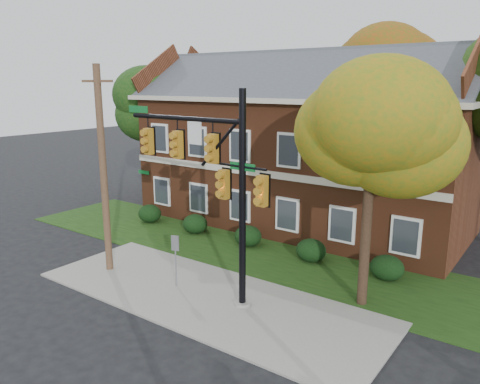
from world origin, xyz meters
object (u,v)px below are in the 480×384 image
Objects in this scene: tree_far_rear at (378,69)px; hedge_far_right at (387,268)px; tree_left_rear at (163,103)px; apartment_building at (301,137)px; tree_near_right at (378,123)px; sign_post at (175,253)px; hedge_right at (311,250)px; hedge_far_left at (150,214)px; hedge_left at (195,224)px; traffic_signal at (212,172)px; hedge_center at (248,236)px; utility_pole at (103,171)px.

hedge_far_right is at bearing -66.63° from tree_far_rear.
tree_far_rear is (11.07, 8.96, 2.16)m from tree_left_rear.
apartment_building is 13.43× the size of hedge_far_right.
tree_near_right reaches higher than sign_post.
hedge_far_left is at bearing 180.00° from hedge_right.
hedge_right is 15.17m from tree_left_rear.
tree_far_rear is at bearing 69.71° from hedge_left.
tree_left_rear is 1.14× the size of traffic_signal.
tree_far_rear reaches higher than apartment_building.
tree_near_right reaches higher than hedge_center.
tree_far_rear reaches higher than utility_pole.
sign_post is at bearing -166.06° from traffic_signal.
hedge_far_left is 9.47m from sign_post.
hedge_far_left is at bearing 180.00° from hedge_center.
hedge_right is at bearing 0.00° from hedge_center.
hedge_right is 6.51m from sign_post.
traffic_signal reaches higher than hedge_far_right.
hedge_far_right is 0.64× the size of sign_post.
tree_far_rear is at bearing 57.50° from hedge_far_left.
apartment_building is at bearing 123.67° from hedge_right.
tree_left_rear is 1.02× the size of utility_pole.
apartment_building reaches higher than hedge_left.
sign_post is (-3.00, -5.70, 0.96)m from hedge_right.
apartment_building is 7.73m from hedge_left.
utility_pole is (-10.10, -6.08, 3.89)m from hedge_far_right.
utility_pole reaches higher than hedge_far_right.
hedge_left is at bearing 139.22° from traffic_signal.
hedge_left is 12.68m from tree_near_right.
apartment_building is at bearing 54.55° from utility_pole.
hedge_far_right is at bearing 23.46° from sign_post.
hedge_center is 0.16× the size of utility_pole.
hedge_center is at bearing -90.00° from apartment_building.
tree_near_right is at bearing -11.27° from hedge_far_left.
tree_near_right reaches higher than hedge_left.
apartment_building reaches higher than hedge_center.
hedge_right is at bearing 0.00° from hedge_far_left.
tree_left_rear is (-6.23, 4.14, 6.16)m from hedge_left.
sign_post is (4.00, -5.70, 0.96)m from hedge_left.
hedge_right is at bearing -80.64° from tree_far_rear.
hedge_right is (3.50, -5.25, -4.46)m from apartment_building.
apartment_building reaches higher than hedge_right.
hedge_left is 7.23m from utility_pole.
hedge_far_left is 0.64× the size of sign_post.
hedge_far_right is (3.50, 0.00, 0.00)m from hedge_right.
tree_near_right is at bearing -22.36° from tree_left_rear.
tree_far_rear reaches higher than sign_post.
traffic_signal is 5.31m from utility_pole.
tree_near_right is at bearing -2.68° from utility_pole.
hedge_far_left is at bearing 152.38° from traffic_signal.
tree_near_right is 0.74× the size of tree_far_rear.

